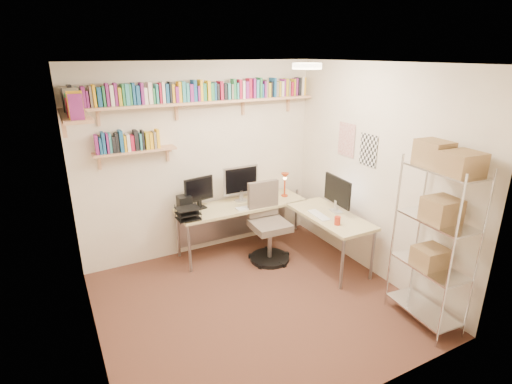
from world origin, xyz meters
TOP-DOWN VIEW (x-y plane):
  - ground at (0.00, 0.00)m, footprint 3.20×3.20m
  - room_shell at (0.00, 0.00)m, footprint 3.24×3.04m
  - wall_shelves at (-0.41, 1.30)m, footprint 3.12×1.09m
  - corner_desk at (0.53, 0.96)m, footprint 2.02×1.72m
  - office_chair at (0.61, 0.81)m, footprint 0.54×0.55m
  - wire_rack at (1.36, -1.07)m, footprint 0.42×0.76m

SIDE VIEW (x-z plane):
  - ground at x=0.00m, z-range 0.00..0.00m
  - office_chair at x=0.61m, z-range -0.08..0.95m
  - corner_desk at x=0.53m, z-range 0.08..1.26m
  - wire_rack at x=1.36m, z-range 0.33..2.16m
  - room_shell at x=0.00m, z-range 0.29..2.81m
  - wall_shelves at x=-0.41m, z-range 1.63..2.43m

